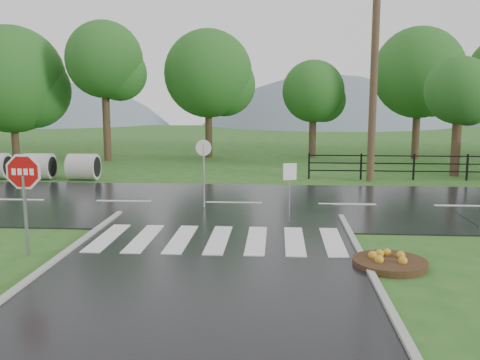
{
  "coord_description": "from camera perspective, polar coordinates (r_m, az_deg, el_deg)",
  "views": [
    {
      "loc": [
        1.52,
        -8.62,
        3.83
      ],
      "look_at": [
        0.5,
        6.0,
        1.5
      ],
      "focal_mm": 40.0,
      "sensor_mm": 36.0,
      "label": 1
    }
  ],
  "objects": [
    {
      "name": "ground",
      "position": [
        9.56,
        -5.68,
        -14.64
      ],
      "size": [
        120.0,
        120.0,
        0.0
      ],
      "primitive_type": "plane",
      "color": "#2A5A1E",
      "rests_on": "ground"
    },
    {
      "name": "fence_west",
      "position": [
        25.59,
        18.06,
        1.61
      ],
      "size": [
        9.58,
        0.08,
        1.2
      ],
      "color": "black",
      "rests_on": "ground"
    },
    {
      "name": "utility_pole_east",
      "position": [
        24.52,
        14.13,
        11.72
      ],
      "size": [
        1.72,
        0.68,
        10.03
      ],
      "color": "#473523",
      "rests_on": "ground"
    },
    {
      "name": "hills",
      "position": [
        76.15,
        5.37,
        -5.75
      ],
      "size": [
        102.0,
        48.0,
        48.0
      ],
      "color": "slate",
      "rests_on": "ground"
    },
    {
      "name": "stop_sign",
      "position": [
        13.62,
        -22.09,
        -0.05
      ],
      "size": [
        1.17,
        0.06,
        2.63
      ],
      "color": "#939399",
      "rests_on": "ground"
    },
    {
      "name": "crosswalk",
      "position": [
        14.22,
        -2.3,
        -6.35
      ],
      "size": [
        6.5,
        2.8,
        0.02
      ],
      "color": "silver",
      "rests_on": "ground"
    },
    {
      "name": "reg_sign_round",
      "position": [
        18.11,
        -3.89,
        1.55
      ],
      "size": [
        0.55,
        0.1,
        2.36
      ],
      "color": "#939399",
      "rests_on": "ground"
    },
    {
      "name": "reg_sign_small",
      "position": [
        16.0,
        5.33,
        -0.02
      ],
      "size": [
        0.4,
        0.13,
        1.83
      ],
      "color": "#939399",
      "rests_on": "ground"
    },
    {
      "name": "main_road",
      "position": [
        19.07,
        -0.66,
        -2.56
      ],
      "size": [
        90.0,
        8.0,
        0.04
      ],
      "primitive_type": "cube",
      "color": "black",
      "rests_on": "ground"
    },
    {
      "name": "treeline",
      "position": [
        32.85,
        3.06,
        2.32
      ],
      "size": [
        83.2,
        5.2,
        10.0
      ],
      "color": "#1D561A",
      "rests_on": "ground"
    },
    {
      "name": "entrance_tree_left",
      "position": [
        27.48,
        22.35,
        8.74
      ],
      "size": [
        3.2,
        3.2,
        5.66
      ],
      "color": "#3D2B1C",
      "rests_on": "ground"
    },
    {
      "name": "flower_bed",
      "position": [
        12.63,
        15.7,
        -8.38
      ],
      "size": [
        1.65,
        1.65,
        0.33
      ],
      "color": "#332111",
      "rests_on": "ground"
    }
  ]
}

